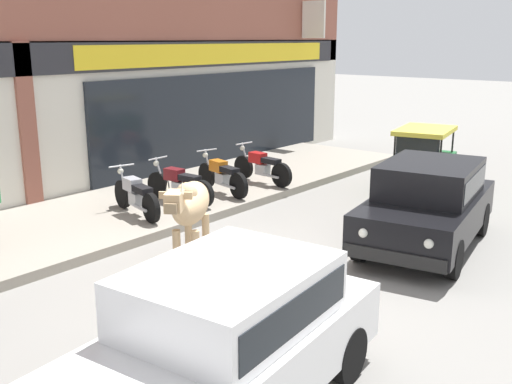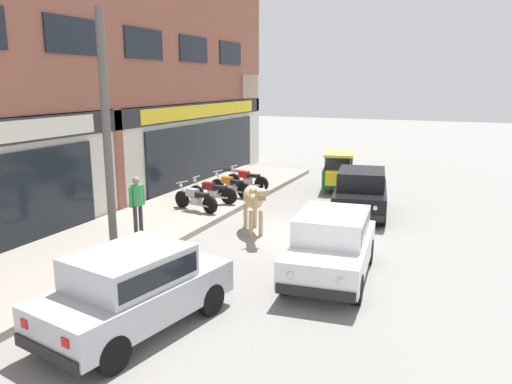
{
  "view_description": "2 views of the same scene",
  "coord_description": "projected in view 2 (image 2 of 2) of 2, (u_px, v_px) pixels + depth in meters",
  "views": [
    {
      "loc": [
        -6.28,
        -5.49,
        3.46
      ],
      "look_at": [
        1.6,
        1.0,
        0.83
      ],
      "focal_mm": 42.0,
      "sensor_mm": 36.0,
      "label": 1
    },
    {
      "loc": [
        -12.79,
        -4.7,
        4.26
      ],
      "look_at": [
        0.39,
        1.0,
        1.06
      ],
      "focal_mm": 35.0,
      "sensor_mm": 36.0,
      "label": 2
    }
  ],
  "objects": [
    {
      "name": "motorcycle_0",
      "position": [
        195.0,
        199.0,
        16.04
      ],
      "size": [
        0.69,
        1.78,
        0.88
      ],
      "color": "black",
      "rests_on": "sidewalk"
    },
    {
      "name": "auto_rickshaw",
      "position": [
        338.0,
        175.0,
        19.56
      ],
      "size": [
        2.11,
        1.47,
        1.52
      ],
      "color": "black",
      "rests_on": "ground"
    },
    {
      "name": "car_3",
      "position": [
        134.0,
        286.0,
        8.56
      ],
      "size": [
        3.8,
        2.22,
        1.46
      ],
      "color": "black",
      "rests_on": "ground"
    },
    {
      "name": "motorcycle_3",
      "position": [
        247.0,
        180.0,
        19.17
      ],
      "size": [
        0.52,
        1.81,
        0.88
      ],
      "color": "black",
      "rests_on": "sidewalk"
    },
    {
      "name": "sidewalk",
      "position": [
        166.0,
        217.0,
        15.7
      ],
      "size": [
        19.0,
        3.44,
        0.17
      ],
      "primitive_type": "cube",
      "color": "gray",
      "rests_on": "ground"
    },
    {
      "name": "cow",
      "position": [
        254.0,
        198.0,
        14.11
      ],
      "size": [
        1.87,
        1.43,
        1.61
      ],
      "color": "tan",
      "rests_on": "ground"
    },
    {
      "name": "pedestrian",
      "position": [
        137.0,
        199.0,
        13.41
      ],
      "size": [
        0.49,
        0.32,
        1.6
      ],
      "color": "#2D2D33",
      "rests_on": "sidewalk"
    },
    {
      "name": "utility_pole",
      "position": [
        107.0,
        143.0,
        10.74
      ],
      "size": [
        0.18,
        0.18,
        5.57
      ],
      "primitive_type": "cylinder",
      "color": "#595651",
      "rests_on": "sidewalk"
    },
    {
      "name": "shop_building",
      "position": [
        107.0,
        78.0,
        15.55
      ],
      "size": [
        23.0,
        1.4,
        9.12
      ],
      "color": "#8E5142",
      "rests_on": "ground"
    },
    {
      "name": "ground_plane",
      "position": [
        283.0,
        234.0,
        14.2
      ],
      "size": [
        90.0,
        90.0,
        0.0
      ],
      "primitive_type": "plane",
      "color": "gray"
    },
    {
      "name": "motorcycle_1",
      "position": [
        212.0,
        192.0,
        17.06
      ],
      "size": [
        0.52,
        1.81,
        0.88
      ],
      "color": "black",
      "rests_on": "sidewalk"
    },
    {
      "name": "car_1",
      "position": [
        331.0,
        242.0,
        10.91
      ],
      "size": [
        3.72,
        1.93,
        1.46
      ],
      "color": "black",
      "rests_on": "ground"
    },
    {
      "name": "motorcycle_2",
      "position": [
        230.0,
        186.0,
        18.05
      ],
      "size": [
        0.68,
        1.78,
        0.88
      ],
      "color": "black",
      "rests_on": "sidewalk"
    },
    {
      "name": "car_0",
      "position": [
        361.0,
        190.0,
        16.13
      ],
      "size": [
        3.78,
        2.17,
        1.46
      ],
      "color": "black",
      "rests_on": "ground"
    }
  ]
}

